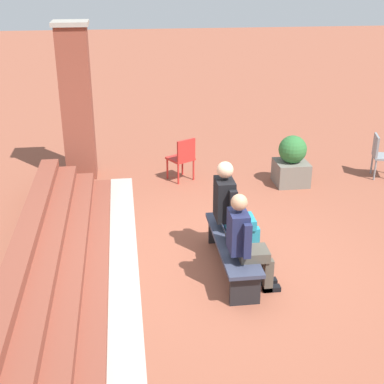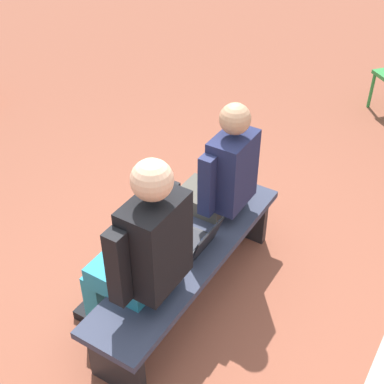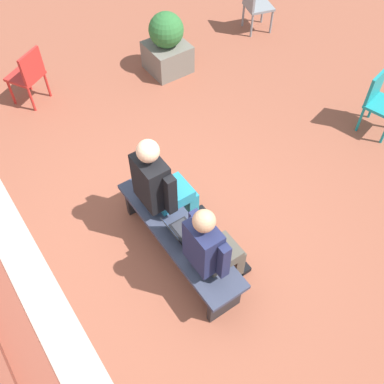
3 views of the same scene
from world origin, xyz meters
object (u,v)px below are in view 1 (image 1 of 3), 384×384
person_student (246,240)px  planter (292,162)px  laptop (232,239)px  plastic_chair_far_left (381,153)px  person_adult (232,207)px  bench (232,247)px  plastic_chair_near_bench_right (183,157)px

person_student → planter: 3.78m
laptop → plastic_chair_far_left: (3.08, -3.54, -0.02)m
person_adult → planter: person_adult is taller
laptop → planter: planter is taller
bench → plastic_chair_near_bench_right: plastic_chair_near_bench_right is taller
person_student → plastic_chair_near_bench_right: bearing=5.1°
person_adult → person_student: bearing=179.7°
bench → planter: 3.39m
laptop → plastic_chair_far_left: bearing=-48.9°
laptop → plastic_chair_far_left: 4.69m
person_adult → plastic_chair_near_bench_right: 2.97m
plastic_chair_near_bench_right → person_student: bearing=-174.9°
plastic_chair_near_bench_right → planter: planter is taller
bench → plastic_chair_far_left: bearing=-49.2°
person_adult → laptop: bearing=169.8°
person_adult → plastic_chair_far_left: bearing=-52.8°
person_student → planter: bearing=-26.0°
bench → person_student: 0.60m
bench → plastic_chair_near_bench_right: 3.37m
laptop → planter: 3.43m
person_adult → planter: (2.50, -1.65, -0.31)m
person_student → plastic_chair_near_bench_right: person_student is taller
plastic_chair_near_bench_right → plastic_chair_far_left: bearing=-94.7°
person_student → planter: (3.39, -1.65, -0.27)m
bench → person_adult: size_ratio=1.28×
bench → plastic_chair_near_bench_right: (3.35, 0.28, 0.13)m
person_student → person_adult: size_ratio=0.94×
plastic_chair_far_left → plastic_chair_near_bench_right: bearing=85.3°
person_student → laptop: bearing=10.3°
person_student → plastic_chair_near_bench_right: size_ratio=1.57×
person_adult → plastic_chair_near_bench_right: (2.94, 0.35, -0.26)m
bench → plastic_chair_near_bench_right: bearing=4.7°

